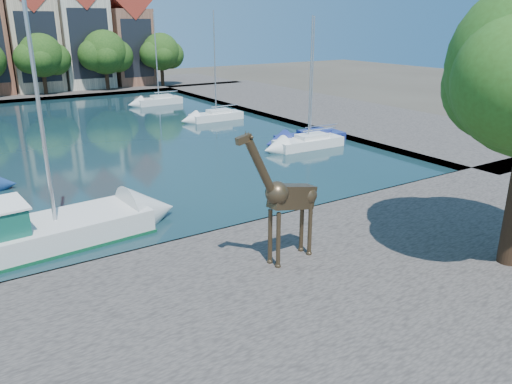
% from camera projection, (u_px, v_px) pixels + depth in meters
% --- Properties ---
extents(ground, '(160.00, 160.00, 0.00)m').
position_uv_depth(ground, '(228.00, 237.00, 23.03)').
color(ground, '#38332B').
rests_on(ground, ground).
extents(water_basin, '(38.00, 50.00, 0.08)m').
position_uv_depth(water_basin, '(87.00, 138.00, 42.10)').
color(water_basin, black).
rests_on(water_basin, ground).
extents(near_quay, '(50.00, 14.00, 0.50)m').
position_uv_depth(near_quay, '(327.00, 299.00, 17.39)').
color(near_quay, '#504A45').
rests_on(near_quay, ground).
extents(far_quay, '(60.00, 16.00, 0.50)m').
position_uv_depth(far_quay, '(23.00, 92.00, 67.48)').
color(far_quay, '#504A45').
rests_on(far_quay, ground).
extents(right_quay, '(14.00, 52.00, 0.50)m').
position_uv_depth(right_quay, '(317.00, 109.00, 54.82)').
color(right_quay, '#504A45').
rests_on(right_quay, ground).
extents(townhouse_east_inner, '(5.94, 9.18, 15.79)m').
position_uv_depth(townhouse_east_inner, '(30.00, 34.00, 66.05)').
color(townhouse_east_inner, tan).
rests_on(townhouse_east_inner, far_quay).
extents(townhouse_east_mid, '(6.43, 9.18, 16.65)m').
position_uv_depth(townhouse_east_mid, '(80.00, 31.00, 69.25)').
color(townhouse_east_mid, '#BEB7A2').
rests_on(townhouse_east_mid, far_quay).
extents(townhouse_east_end, '(5.44, 9.18, 14.43)m').
position_uv_depth(townhouse_east_end, '(126.00, 37.00, 72.90)').
color(townhouse_east_end, brown).
rests_on(townhouse_east_end, far_quay).
extents(far_tree_mid_east, '(7.02, 5.40, 7.52)m').
position_uv_depth(far_tree_mid_east, '(42.00, 57.00, 62.58)').
color(far_tree_mid_east, '#332114').
rests_on(far_tree_mid_east, far_quay).
extents(far_tree_east, '(7.54, 5.80, 7.84)m').
position_uv_depth(far_tree_east, '(106.00, 54.00, 66.64)').
color(far_tree_east, '#332114').
rests_on(far_tree_east, far_quay).
extents(far_tree_far_east, '(6.76, 5.20, 7.36)m').
position_uv_depth(far_tree_far_east, '(162.00, 53.00, 70.78)').
color(far_tree_far_east, '#332114').
rests_on(far_tree_far_east, far_quay).
extents(giraffe_statue, '(3.75, 0.87, 5.35)m').
position_uv_depth(giraffe_statue, '(287.00, 197.00, 18.82)').
color(giraffe_statue, '#3E301F').
rests_on(giraffe_statue, near_quay).
extents(motorsailer, '(10.66, 3.92, 11.64)m').
position_uv_depth(motorsailer, '(17.00, 233.00, 20.97)').
color(motorsailer, silver).
rests_on(motorsailer, water_basin).
extents(sailboat_right_a, '(5.63, 2.14, 9.74)m').
position_uv_depth(sailboat_right_a, '(308.00, 140.00, 38.69)').
color(sailboat_right_a, silver).
rests_on(sailboat_right_a, water_basin).
extents(sailboat_right_b, '(5.91, 2.40, 9.70)m').
position_uv_depth(sailboat_right_b, '(310.00, 136.00, 40.61)').
color(sailboat_right_b, navy).
rests_on(sailboat_right_b, water_basin).
extents(sailboat_right_c, '(5.26, 1.85, 10.29)m').
position_uv_depth(sailboat_right_c, '(216.00, 114.00, 49.43)').
color(sailboat_right_c, silver).
rests_on(sailboat_right_c, water_basin).
extents(sailboat_right_d, '(5.37, 2.06, 10.30)m').
position_uv_depth(sailboat_right_d, '(159.00, 99.00, 58.65)').
color(sailboat_right_d, silver).
rests_on(sailboat_right_d, water_basin).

